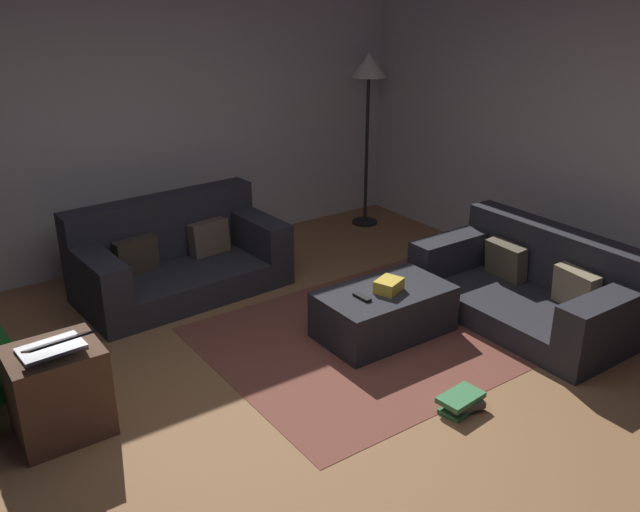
{
  "coord_description": "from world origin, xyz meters",
  "views": [
    {
      "loc": [
        -1.94,
        -2.87,
        2.53
      ],
      "look_at": [
        0.55,
        0.65,
        0.75
      ],
      "focal_mm": 38.04,
      "sensor_mm": 36.0,
      "label": 1
    }
  ],
  "objects_px": {
    "couch_left": "(176,257)",
    "laptop": "(54,346)",
    "book_stack": "(461,402)",
    "corner_lamp": "(369,79)",
    "tv_remote": "(362,297)",
    "ottoman": "(384,312)",
    "gift_box": "(389,285)",
    "side_table": "(59,392)",
    "couch_right": "(534,286)"
  },
  "relations": [
    {
      "from": "gift_box",
      "to": "ottoman",
      "type": "bearing_deg",
      "value": 103.01
    },
    {
      "from": "couch_right",
      "to": "ottoman",
      "type": "relative_size",
      "value": 1.7
    },
    {
      "from": "corner_lamp",
      "to": "couch_left",
      "type": "bearing_deg",
      "value": -170.75
    },
    {
      "from": "book_stack",
      "to": "corner_lamp",
      "type": "height_order",
      "value": "corner_lamp"
    },
    {
      "from": "couch_left",
      "to": "laptop",
      "type": "relative_size",
      "value": 4.45
    },
    {
      "from": "couch_left",
      "to": "side_table",
      "type": "bearing_deg",
      "value": 43.75
    },
    {
      "from": "ottoman",
      "to": "tv_remote",
      "type": "relative_size",
      "value": 6.25
    },
    {
      "from": "ottoman",
      "to": "book_stack",
      "type": "relative_size",
      "value": 3.24
    },
    {
      "from": "couch_right",
      "to": "tv_remote",
      "type": "height_order",
      "value": "couch_right"
    },
    {
      "from": "couch_right",
      "to": "corner_lamp",
      "type": "height_order",
      "value": "corner_lamp"
    },
    {
      "from": "ottoman",
      "to": "corner_lamp",
      "type": "bearing_deg",
      "value": 54.42
    },
    {
      "from": "tv_remote",
      "to": "couch_left",
      "type": "bearing_deg",
      "value": 110.9
    },
    {
      "from": "ottoman",
      "to": "book_stack",
      "type": "height_order",
      "value": "ottoman"
    },
    {
      "from": "couch_right",
      "to": "laptop",
      "type": "relative_size",
      "value": 4.28
    },
    {
      "from": "couch_left",
      "to": "corner_lamp",
      "type": "relative_size",
      "value": 0.97
    },
    {
      "from": "couch_left",
      "to": "gift_box",
      "type": "distance_m",
      "value": 1.95
    },
    {
      "from": "ottoman",
      "to": "book_stack",
      "type": "xyz_separation_m",
      "value": [
        -0.24,
        -1.04,
        -0.13
      ]
    },
    {
      "from": "tv_remote",
      "to": "laptop",
      "type": "xyz_separation_m",
      "value": [
        -2.11,
        0.13,
        0.24
      ]
    },
    {
      "from": "side_table",
      "to": "laptop",
      "type": "height_order",
      "value": "laptop"
    },
    {
      "from": "side_table",
      "to": "book_stack",
      "type": "relative_size",
      "value": 1.83
    },
    {
      "from": "side_table",
      "to": "corner_lamp",
      "type": "xyz_separation_m",
      "value": [
        3.82,
        1.88,
        1.28
      ]
    },
    {
      "from": "tv_remote",
      "to": "corner_lamp",
      "type": "relative_size",
      "value": 0.09
    },
    {
      "from": "couch_left",
      "to": "book_stack",
      "type": "bearing_deg",
      "value": 101.63
    },
    {
      "from": "couch_right",
      "to": "ottoman",
      "type": "bearing_deg",
      "value": 68.65
    },
    {
      "from": "couch_left",
      "to": "gift_box",
      "type": "relative_size",
      "value": 8.79
    },
    {
      "from": "couch_right",
      "to": "corner_lamp",
      "type": "distance_m",
      "value": 2.85
    },
    {
      "from": "ottoman",
      "to": "corner_lamp",
      "type": "distance_m",
      "value": 2.88
    },
    {
      "from": "ottoman",
      "to": "corner_lamp",
      "type": "height_order",
      "value": "corner_lamp"
    },
    {
      "from": "gift_box",
      "to": "side_table",
      "type": "distance_m",
      "value": 2.37
    },
    {
      "from": "gift_box",
      "to": "book_stack",
      "type": "relative_size",
      "value": 0.65
    },
    {
      "from": "couch_left",
      "to": "couch_right",
      "type": "distance_m",
      "value": 2.99
    },
    {
      "from": "side_table",
      "to": "couch_left",
      "type": "bearing_deg",
      "value": 46.61
    },
    {
      "from": "ottoman",
      "to": "gift_box",
      "type": "xyz_separation_m",
      "value": [
        0.01,
        -0.03,
        0.23
      ]
    },
    {
      "from": "gift_box",
      "to": "book_stack",
      "type": "xyz_separation_m",
      "value": [
        -0.25,
        -1.01,
        -0.36
      ]
    },
    {
      "from": "couch_left",
      "to": "tv_remote",
      "type": "relative_size",
      "value": 11.02
    },
    {
      "from": "couch_left",
      "to": "tv_remote",
      "type": "distance_m",
      "value": 1.82
    },
    {
      "from": "corner_lamp",
      "to": "gift_box",
      "type": "bearing_deg",
      "value": -125.0
    },
    {
      "from": "gift_box",
      "to": "laptop",
      "type": "bearing_deg",
      "value": 176.41
    },
    {
      "from": "laptop",
      "to": "corner_lamp",
      "type": "height_order",
      "value": "corner_lamp"
    },
    {
      "from": "tv_remote",
      "to": "laptop",
      "type": "relative_size",
      "value": 0.4
    },
    {
      "from": "couch_left",
      "to": "ottoman",
      "type": "height_order",
      "value": "couch_left"
    },
    {
      "from": "tv_remote",
      "to": "book_stack",
      "type": "xyz_separation_m",
      "value": [
        -0.01,
        -1.03,
        -0.32
      ]
    },
    {
      "from": "couch_right",
      "to": "gift_box",
      "type": "distance_m",
      "value": 1.24
    },
    {
      "from": "couch_left",
      "to": "laptop",
      "type": "height_order",
      "value": "couch_left"
    },
    {
      "from": "couch_left",
      "to": "laptop",
      "type": "bearing_deg",
      "value": 44.95
    },
    {
      "from": "side_table",
      "to": "tv_remote",
      "type": "bearing_deg",
      "value": -5.11
    },
    {
      "from": "book_stack",
      "to": "side_table",
      "type": "bearing_deg",
      "value": 150.0
    },
    {
      "from": "couch_left",
      "to": "tv_remote",
      "type": "xyz_separation_m",
      "value": [
        0.71,
        -1.68,
        0.08
      ]
    },
    {
      "from": "side_table",
      "to": "couch_right",
      "type": "bearing_deg",
      "value": -10.21
    },
    {
      "from": "couch_right",
      "to": "ottoman",
      "type": "xyz_separation_m",
      "value": [
        -1.16,
        0.46,
        -0.08
      ]
    }
  ]
}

